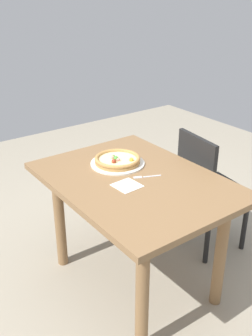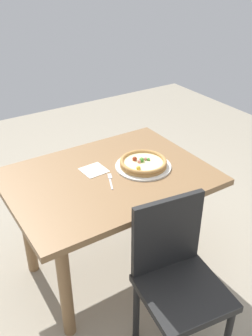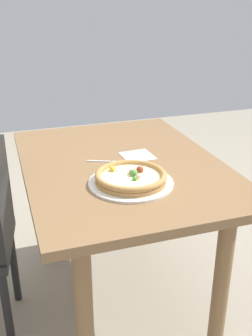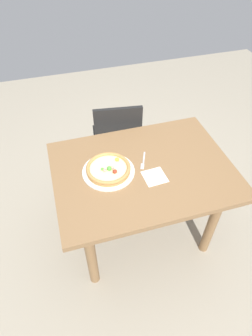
{
  "view_description": "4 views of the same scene",
  "coord_description": "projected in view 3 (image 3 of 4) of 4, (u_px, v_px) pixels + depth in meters",
  "views": [
    {
      "loc": [
        -1.61,
        1.25,
        1.78
      ],
      "look_at": [
        0.11,
        -0.02,
        0.78
      ],
      "focal_mm": 41.86,
      "sensor_mm": 36.0,
      "label": 1
    },
    {
      "loc": [
        -0.92,
        -1.62,
        1.9
      ],
      "look_at": [
        0.11,
        -0.02,
        0.78
      ],
      "focal_mm": 39.81,
      "sensor_mm": 36.0,
      "label": 2
    },
    {
      "loc": [
        1.58,
        -0.5,
        1.45
      ],
      "look_at": [
        0.11,
        -0.02,
        0.78
      ],
      "focal_mm": 42.63,
      "sensor_mm": 36.0,
      "label": 3
    },
    {
      "loc": [
        0.48,
        1.23,
        2.09
      ],
      "look_at": [
        0.11,
        -0.02,
        0.78
      ],
      "focal_mm": 30.36,
      "sensor_mm": 36.0,
      "label": 4
    }
  ],
  "objects": [
    {
      "name": "plate",
      "position": [
        131.0,
        183.0,
        1.59
      ],
      "size": [
        0.34,
        0.34,
        0.01
      ],
      "primitive_type": "cylinder",
      "color": "silver",
      "rests_on": "dining_table"
    },
    {
      "name": "dining_table",
      "position": [
        122.0,
        186.0,
        1.84
      ],
      "size": [
        1.18,
        0.87,
        0.76
      ],
      "color": "olive",
      "rests_on": "ground"
    },
    {
      "name": "fork",
      "position": [
        108.0,
        161.0,
        1.8
      ],
      "size": [
        0.08,
        0.16,
        0.0
      ],
      "rotation": [
        0.0,
        0.0,
        1.16
      ],
      "color": "silver",
      "rests_on": "dining_table"
    },
    {
      "name": "ground_plane",
      "position": [
        122.0,
        295.0,
        2.1
      ],
      "size": [
        6.0,
        6.0,
        0.0
      ],
      "primitive_type": "plane",
      "color": "#9E937F"
    },
    {
      "name": "napkin",
      "position": [
        138.0,
        156.0,
        1.86
      ],
      "size": [
        0.15,
        0.15,
        0.0
      ],
      "primitive_type": "cube",
      "rotation": [
        0.0,
        0.0,
        0.06
      ],
      "color": "white",
      "rests_on": "dining_table"
    },
    {
      "name": "pizza",
      "position": [
        131.0,
        177.0,
        1.58
      ],
      "size": [
        0.29,
        0.29,
        0.05
      ],
      "color": "#B78447",
      "rests_on": "plate"
    }
  ]
}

